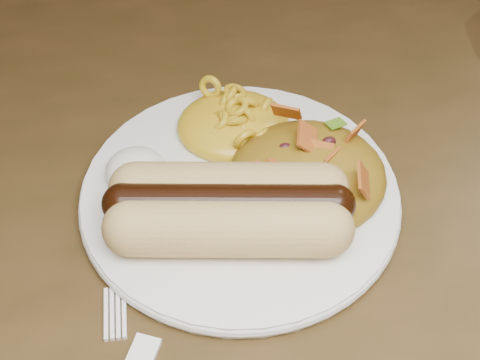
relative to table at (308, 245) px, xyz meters
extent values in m
cube|color=#442D15|center=(0.00, 0.00, 0.07)|extent=(1.60, 0.90, 0.04)
cylinder|color=white|center=(-0.06, -0.03, 0.10)|extent=(0.25, 0.25, 0.01)
cylinder|color=#E7CD76|center=(-0.07, -0.07, 0.12)|extent=(0.12, 0.05, 0.04)
cylinder|color=#E7CD76|center=(-0.07, -0.04, 0.12)|extent=(0.12, 0.05, 0.04)
cylinder|color=black|center=(-0.07, -0.06, 0.13)|extent=(0.13, 0.04, 0.03)
ellipsoid|color=gold|center=(-0.06, 0.03, 0.12)|extent=(0.09, 0.08, 0.03)
ellipsoid|color=white|center=(-0.12, -0.01, 0.12)|extent=(0.04, 0.04, 0.02)
ellipsoid|color=#BA3912|center=(-0.01, -0.03, 0.12)|extent=(0.10, 0.10, 0.04)
camera|label=1|loc=(-0.10, -0.34, 0.47)|focal=55.00mm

